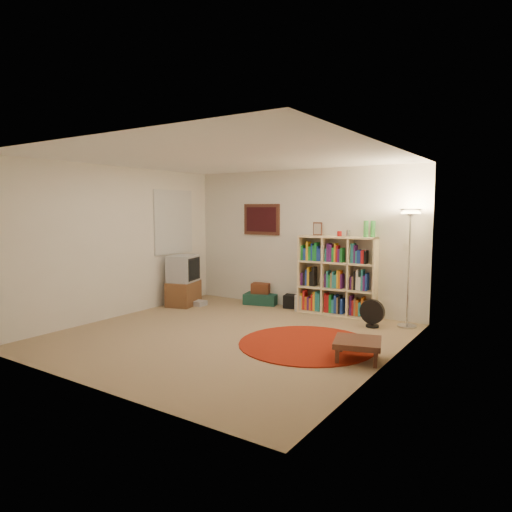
# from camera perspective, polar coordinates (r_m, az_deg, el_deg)

# --- Properties ---
(room) EXTENTS (4.54, 4.54, 2.54)m
(room) POSITION_cam_1_polar(r_m,az_deg,el_deg) (6.43, -3.85, 1.07)
(room) COLOR #977B58
(room) RESTS_ON ground
(bookshelf) EXTENTS (1.36, 0.47, 1.61)m
(bookshelf) POSITION_cam_1_polar(r_m,az_deg,el_deg) (7.90, 10.04, -2.56)
(bookshelf) COLOR #FFE2AA
(bookshelf) RESTS_ON ground
(floor_lamp) EXTENTS (0.36, 0.36, 1.80)m
(floor_lamp) POSITION_cam_1_polar(r_m,az_deg,el_deg) (7.21, 18.71, 3.19)
(floor_lamp) COLOR #BAB9BE
(floor_lamp) RESTS_ON ground
(floor_fan) EXTENTS (0.38, 0.20, 0.43)m
(floor_fan) POSITION_cam_1_polar(r_m,az_deg,el_deg) (7.22, 14.32, -6.95)
(floor_fan) COLOR black
(floor_fan) RESTS_ON ground
(tv_stand) EXTENTS (0.60, 0.74, 0.94)m
(tv_stand) POSITION_cam_1_polar(r_m,az_deg,el_deg) (8.63, -9.05, -3.13)
(tv_stand) COLOR brown
(tv_stand) RESTS_ON ground
(dvd_box) EXTENTS (0.28, 0.23, 0.09)m
(dvd_box) POSITION_cam_1_polar(r_m,az_deg,el_deg) (8.63, -7.24, -5.85)
(dvd_box) COLOR #B1B1B6
(dvd_box) RESTS_ON ground
(suitcase) EXTENTS (0.70, 0.54, 0.20)m
(suitcase) POSITION_cam_1_polar(r_m,az_deg,el_deg) (8.69, 0.66, -5.36)
(suitcase) COLOR #163E33
(suitcase) RESTS_ON ground
(wicker_basket) EXTENTS (0.40, 0.33, 0.19)m
(wicker_basket) POSITION_cam_1_polar(r_m,az_deg,el_deg) (8.69, 0.61, -4.05)
(wicker_basket) COLOR #5C2817
(wicker_basket) RESTS_ON suitcase
(duffel_bag) EXTENTS (0.40, 0.36, 0.24)m
(duffel_bag) POSITION_cam_1_polar(r_m,az_deg,el_deg) (8.39, 4.77, -5.66)
(duffel_bag) COLOR black
(duffel_bag) RESTS_ON ground
(paper_towel) EXTENTS (0.15, 0.15, 0.28)m
(paper_towel) POSITION_cam_1_polar(r_m,az_deg,el_deg) (8.13, 5.30, -5.90)
(paper_towel) COLOR silver
(paper_towel) RESTS_ON ground
(red_rug) EXTENTS (1.83, 1.83, 0.02)m
(red_rug) POSITION_cam_1_polar(r_m,az_deg,el_deg) (6.23, 6.38, -10.87)
(red_rug) COLOR maroon
(red_rug) RESTS_ON ground
(side_table) EXTENTS (0.68, 0.68, 0.25)m
(side_table) POSITION_cam_1_polar(r_m,az_deg,el_deg) (5.67, 12.58, -10.57)
(side_table) COLOR #432117
(side_table) RESTS_ON ground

